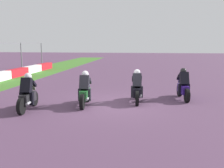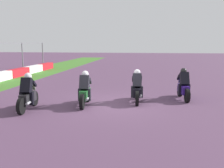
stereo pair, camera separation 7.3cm
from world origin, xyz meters
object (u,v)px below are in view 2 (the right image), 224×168
at_px(rider_lane_a, 184,87).
at_px(rider_lane_d, 28,95).
at_px(rider_lane_b, 137,89).
at_px(rider_lane_c, 85,91).

distance_m(rider_lane_a, rider_lane_d, 7.15).
bearing_deg(rider_lane_a, rider_lane_d, 107.39).
height_order(rider_lane_b, rider_lane_d, same).
height_order(rider_lane_a, rider_lane_b, same).
xyz_separation_m(rider_lane_a, rider_lane_c, (-1.90, 4.40, 0.00)).
height_order(rider_lane_a, rider_lane_c, same).
bearing_deg(rider_lane_b, rider_lane_c, 109.92).
relative_size(rider_lane_a, rider_lane_c, 1.00).
xyz_separation_m(rider_lane_b, rider_lane_d, (-2.06, 4.31, 0.00)).
relative_size(rider_lane_b, rider_lane_d, 1.00).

